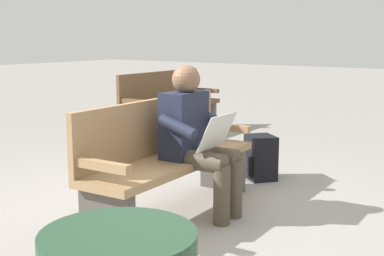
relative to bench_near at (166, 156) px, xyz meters
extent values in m
plane|color=gray|center=(0.00, 0.07, -0.46)|extent=(40.00, 40.00, 0.00)
cube|color=#9E7A51|center=(0.00, 0.07, -0.04)|extent=(1.83, 0.59, 0.06)
cube|color=#9E7A51|center=(0.01, -0.14, 0.22)|extent=(1.80, 0.16, 0.45)
cube|color=#9E7A51|center=(-0.85, 0.02, 0.11)|extent=(0.09, 0.48, 0.06)
cube|color=#9E7A51|center=(0.84, 0.12, 0.11)|extent=(0.09, 0.48, 0.06)
cube|color=#4C4742|center=(-0.80, 0.02, -0.26)|extent=(0.11, 0.44, 0.39)
cube|color=#4C4742|center=(0.79, 0.12, -0.26)|extent=(0.11, 0.44, 0.39)
cube|color=#1E2338|center=(-0.08, 0.12, 0.25)|extent=(0.41, 0.24, 0.52)
sphere|color=brown|center=(-0.08, 0.14, 0.61)|extent=(0.22, 0.22, 0.22)
cylinder|color=#4C4233|center=(-0.19, 0.32, 0.01)|extent=(0.17, 0.43, 0.15)
cylinder|color=#4C4233|center=(0.01, 0.33, 0.01)|extent=(0.17, 0.43, 0.15)
cylinder|color=#4C4233|center=(-0.20, 0.51, -0.23)|extent=(0.13, 0.13, 0.45)
cylinder|color=#4C4233|center=(0.00, 0.52, -0.23)|extent=(0.13, 0.13, 0.45)
cylinder|color=#1E2338|center=(-0.33, 0.20, 0.28)|extent=(0.11, 0.32, 0.18)
cylinder|color=#1E2338|center=(0.15, 0.23, 0.28)|extent=(0.11, 0.32, 0.18)
cube|color=silver|center=(-0.10, 0.42, 0.23)|extent=(0.41, 0.16, 0.27)
cube|color=black|center=(-1.31, 0.14, -0.24)|extent=(0.38, 0.39, 0.44)
cube|color=black|center=(-1.20, 0.05, -0.31)|extent=(0.16, 0.19, 0.20)
cube|color=brown|center=(-2.66, -2.00, -0.04)|extent=(1.81, 0.53, 0.06)
cube|color=brown|center=(-2.66, -2.22, 0.22)|extent=(1.80, 0.10, 0.45)
cube|color=brown|center=(-3.51, -2.02, 0.11)|extent=(0.07, 0.48, 0.06)
cube|color=brown|center=(-1.81, -1.98, 0.11)|extent=(0.07, 0.48, 0.06)
cube|color=#4C4742|center=(-3.46, -2.02, -0.26)|extent=(0.09, 0.43, 0.39)
cube|color=#4C4742|center=(-1.86, -1.98, -0.26)|extent=(0.09, 0.43, 0.39)
camera|label=1|loc=(3.20, 2.55, 0.94)|focal=49.35mm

